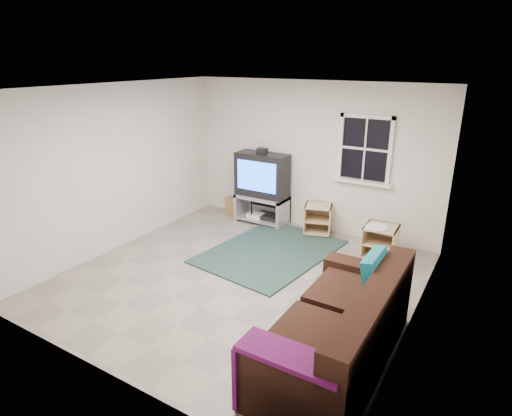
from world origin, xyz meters
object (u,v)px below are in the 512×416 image
Objects in this scene: av_rack at (269,198)px; side_table_right at (380,239)px; tv_unit at (262,182)px; side_table_left at (318,218)px; sofa at (339,332)px.

av_rack is 2.03× the size of side_table_right.
tv_unit reaches higher than side_table_right.
av_rack is at bearing 169.21° from side_table_right.
av_rack is 1.99× the size of side_table_left.
side_table_left is at bearing 116.88° from sofa.
av_rack is 2.26m from side_table_right.
side_table_left is 1.29m from side_table_right.
tv_unit is 2.50× the size of side_table_left.
av_rack reaches higher than side_table_left.
av_rack is at bearing 17.67° from tv_unit.
tv_unit reaches higher than av_rack.
side_table_right is 2.64m from sofa.
av_rack reaches higher than sofa.
tv_unit is at bearing -177.31° from side_table_left.
av_rack is 3.96m from sofa.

